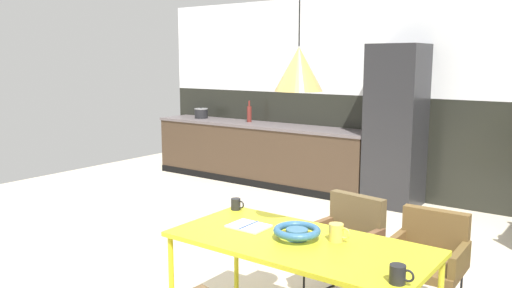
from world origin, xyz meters
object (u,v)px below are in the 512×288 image
at_px(armchair_by_stool, 348,235).
at_px(open_book, 249,226).
at_px(mug_dark_espresso, 398,274).
at_px(mug_short_terracotta, 236,204).
at_px(dining_table, 299,248).
at_px(armchair_head_of_table, 429,251).
at_px(bottle_oil_tall, 249,114).
at_px(cooking_pot, 201,113).
at_px(fruit_bowl, 297,231).
at_px(refrigerator_column, 396,126).
at_px(pendant_lamp_over_table_near, 299,69).
at_px(bottle_wine_green, 368,122).
at_px(mug_white_ceramic, 337,233).

bearing_deg(armchair_by_stool, open_book, 76.08).
height_order(mug_dark_espresso, mug_short_terracotta, mug_dark_espresso).
bearing_deg(dining_table, armchair_head_of_table, 59.24).
xyz_separation_m(mug_dark_espresso, bottle_oil_tall, (-3.86, 3.90, 0.24)).
bearing_deg(bottle_oil_tall, cooking_pot, -177.25).
xyz_separation_m(armchair_head_of_table, fruit_bowl, (-0.55, -0.86, 0.27)).
height_order(refrigerator_column, pendant_lamp_over_table_near, pendant_lamp_over_table_near).
bearing_deg(mug_short_terracotta, bottle_wine_green, 98.66).
bearing_deg(mug_dark_espresso, fruit_bowl, 161.22).
bearing_deg(dining_table, armchair_by_stool, 95.76).
distance_m(armchair_by_stool, pendant_lamp_over_table_near, 1.53).
bearing_deg(bottle_wine_green, mug_short_terracotta, -81.34).
relative_size(fruit_bowl, bottle_oil_tall, 0.90).
relative_size(refrigerator_column, mug_white_ceramic, 14.54).
height_order(mug_white_ceramic, cooking_pot, cooking_pot).
distance_m(dining_table, bottle_oil_tall, 4.84).
bearing_deg(refrigerator_column, pendant_lamp_over_table_near, -77.40).
distance_m(armchair_head_of_table, cooking_pot, 5.38).
relative_size(dining_table, armchair_head_of_table, 2.07).
bearing_deg(cooking_pot, mug_dark_espresso, -38.80).
height_order(armchair_head_of_table, pendant_lamp_over_table_near, pendant_lamp_over_table_near).
height_order(armchair_by_stool, mug_short_terracotta, mug_short_terracotta).
height_order(refrigerator_column, armchair_head_of_table, refrigerator_column).
bearing_deg(pendant_lamp_over_table_near, mug_dark_espresso, -16.18).
xyz_separation_m(dining_table, fruit_bowl, (-0.03, 0.01, 0.10)).
relative_size(dining_table, mug_white_ceramic, 11.61).
height_order(refrigerator_column, mug_short_terracotta, refrigerator_column).
bearing_deg(armchair_head_of_table, bottle_oil_tall, -38.97).
bearing_deg(bottle_oil_tall, mug_short_terracotta, -54.30).
bearing_deg(bottle_wine_green, mug_white_ceramic, -68.43).
xyz_separation_m(refrigerator_column, mug_white_ceramic, (1.00, -3.46, -0.22)).
bearing_deg(bottle_wine_green, refrigerator_column, -21.09).
xyz_separation_m(armchair_by_stool, bottle_oil_tall, (-3.06, 2.83, 0.50)).
bearing_deg(mug_dark_espresso, bottle_oil_tall, 134.69).
bearing_deg(pendant_lamp_over_table_near, bottle_oil_tall, 130.40).
distance_m(mug_white_ceramic, bottle_wine_green, 3.91).
bearing_deg(bottle_oil_tall, refrigerator_column, -1.83).
distance_m(dining_table, pendant_lamp_over_table_near, 1.09).
bearing_deg(pendant_lamp_over_table_near, refrigerator_column, 102.60).
height_order(cooking_pot, bottle_wine_green, bottle_wine_green).
bearing_deg(cooking_pot, bottle_oil_tall, 2.75).
xyz_separation_m(armchair_head_of_table, mug_short_terracotta, (-1.24, -0.58, 0.26)).
bearing_deg(bottle_oil_tall, armchair_by_stool, -42.70).
height_order(open_book, mug_white_ceramic, mug_white_ceramic).
height_order(armchair_by_stool, armchair_head_of_table, armchair_by_stool).
distance_m(refrigerator_column, fruit_bowl, 3.67).
bearing_deg(armchair_by_stool, pendant_lamp_over_table_near, 103.36).
bearing_deg(dining_table, bottle_oil_tall, 130.63).
bearing_deg(armchair_by_stool, armchair_head_of_table, -169.18).
bearing_deg(refrigerator_column, dining_table, -77.30).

